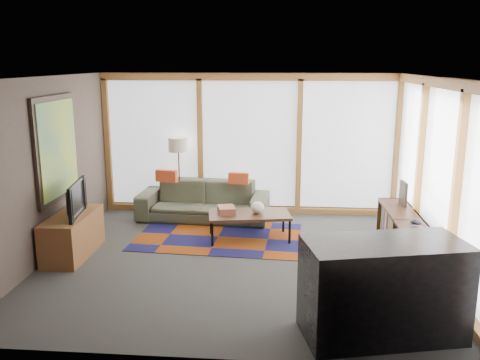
# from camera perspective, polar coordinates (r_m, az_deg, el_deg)

# --- Properties ---
(ground) EXTENTS (5.50, 5.50, 0.00)m
(ground) POSITION_cam_1_polar(r_m,az_deg,el_deg) (7.42, -0.26, -9.01)
(ground) COLOR #2C2C29
(ground) RESTS_ON ground
(room_envelope) EXTENTS (5.52, 5.02, 2.62)m
(room_envelope) POSITION_cam_1_polar(r_m,az_deg,el_deg) (7.51, 3.87, 3.48)
(room_envelope) COLOR #3F352E
(room_envelope) RESTS_ON ground
(rug) EXTENTS (2.74, 1.86, 0.01)m
(rug) POSITION_cam_1_polar(r_m,az_deg,el_deg) (8.36, -2.45, -6.38)
(rug) COLOR #6E2C0A
(rug) RESTS_ON ground
(sofa) EXTENTS (2.38, 1.05, 0.68)m
(sofa) POSITION_cam_1_polar(r_m,az_deg,el_deg) (9.21, -4.11, -2.35)
(sofa) COLOR #363929
(sofa) RESTS_ON ground
(pillow_left) EXTENTS (0.40, 0.18, 0.21)m
(pillow_left) POSITION_cam_1_polar(r_m,az_deg,el_deg) (9.25, -8.25, 0.47)
(pillow_left) COLOR #BC4020
(pillow_left) RESTS_ON sofa
(pillow_right) EXTENTS (0.37, 0.14, 0.20)m
(pillow_right) POSITION_cam_1_polar(r_m,az_deg,el_deg) (9.01, -0.17, 0.21)
(pillow_right) COLOR #BC4020
(pillow_right) RESTS_ON sofa
(floor_lamp) EXTENTS (0.37, 0.37, 1.46)m
(floor_lamp) POSITION_cam_1_polar(r_m,az_deg,el_deg) (9.41, -6.84, 0.37)
(floor_lamp) COLOR #322017
(floor_lamp) RESTS_ON ground
(coffee_table) EXTENTS (1.38, 0.86, 0.43)m
(coffee_table) POSITION_cam_1_polar(r_m,az_deg,el_deg) (8.20, 1.05, -5.22)
(coffee_table) COLOR black
(coffee_table) RESTS_ON ground
(book_stack) EXTENTS (0.33, 0.37, 0.11)m
(book_stack) POSITION_cam_1_polar(r_m,az_deg,el_deg) (8.14, -1.54, -3.37)
(book_stack) COLOR brown
(book_stack) RESTS_ON coffee_table
(vase) EXTENTS (0.26, 0.26, 0.19)m
(vase) POSITION_cam_1_polar(r_m,az_deg,el_deg) (8.12, 1.98, -3.10)
(vase) COLOR beige
(vase) RESTS_ON coffee_table
(bookshelf) EXTENTS (0.44, 2.40, 0.60)m
(bookshelf) POSITION_cam_1_polar(r_m,az_deg,el_deg) (7.73, 18.27, -6.41)
(bookshelf) COLOR black
(bookshelf) RESTS_ON ground
(bowl_a) EXTENTS (0.23, 0.23, 0.10)m
(bowl_a) POSITION_cam_1_polar(r_m,az_deg,el_deg) (7.10, 19.19, -5.22)
(bowl_a) COLOR black
(bowl_a) RESTS_ON bookshelf
(bowl_b) EXTENTS (0.16, 0.16, 0.08)m
(bowl_b) POSITION_cam_1_polar(r_m,az_deg,el_deg) (7.45, 19.17, -4.43)
(bowl_b) COLOR black
(bowl_b) RESTS_ON bookshelf
(shelf_picture) EXTENTS (0.06, 0.29, 0.38)m
(shelf_picture) POSITION_cam_1_polar(r_m,az_deg,el_deg) (8.32, 17.85, -1.45)
(shelf_picture) COLOR black
(shelf_picture) RESTS_ON bookshelf
(tv_console) EXTENTS (0.52, 1.24, 0.62)m
(tv_console) POSITION_cam_1_polar(r_m,az_deg,el_deg) (7.91, -18.27, -5.88)
(tv_console) COLOR brown
(tv_console) RESTS_ON ground
(television) EXTENTS (0.24, 0.88, 0.50)m
(television) POSITION_cam_1_polar(r_m,az_deg,el_deg) (7.71, -18.43, -2.03)
(television) COLOR black
(television) RESTS_ON tv_console
(bar_counter) EXTENTS (1.75, 1.10, 1.03)m
(bar_counter) POSITION_cam_1_polar(r_m,az_deg,el_deg) (5.55, 15.75, -11.70)
(bar_counter) COLOR black
(bar_counter) RESTS_ON ground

